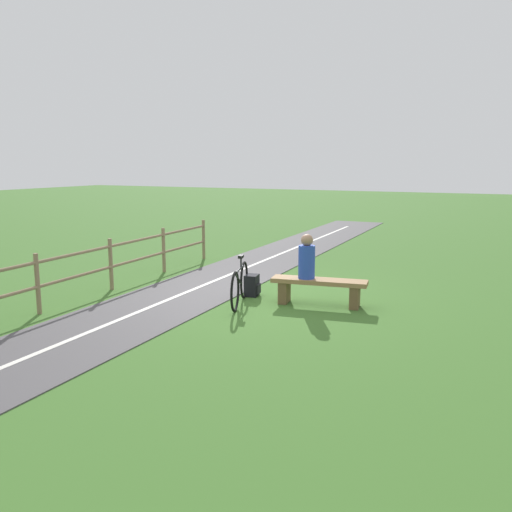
% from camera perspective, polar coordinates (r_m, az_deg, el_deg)
% --- Properties ---
extents(ground_plane, '(80.00, 80.00, 0.00)m').
position_cam_1_polar(ground_plane, '(10.50, 0.36, -4.31)').
color(ground_plane, '#3D6B28').
extents(paved_path, '(2.88, 36.04, 0.02)m').
position_cam_1_polar(paved_path, '(8.14, -21.07, -9.18)').
color(paved_path, '#4C494C').
rests_on(paved_path, ground_plane).
extents(path_centre_line, '(0.80, 31.99, 0.00)m').
position_cam_1_polar(path_centre_line, '(8.14, -21.07, -9.12)').
color(path_centre_line, silver).
rests_on(path_centre_line, paved_path).
extents(bench, '(1.78, 0.67, 0.49)m').
position_cam_1_polar(bench, '(9.87, 6.72, -3.31)').
color(bench, '#937047').
rests_on(bench, ground_plane).
extents(person_seated, '(0.34, 0.34, 0.82)m').
position_cam_1_polar(person_seated, '(9.81, 5.41, -0.26)').
color(person_seated, '#2847B7').
rests_on(person_seated, bench).
extents(bicycle, '(0.55, 1.62, 0.90)m').
position_cam_1_polar(bicycle, '(9.83, -1.74, -3.03)').
color(bicycle, black).
rests_on(bicycle, ground_plane).
extents(backpack, '(0.32, 0.34, 0.42)m').
position_cam_1_polar(backpack, '(10.50, -0.42, -3.16)').
color(backpack, black).
rests_on(backpack, ground_plane).
extents(fence_roadside, '(0.50, 9.86, 1.06)m').
position_cam_1_polar(fence_roadside, '(10.58, -18.49, -1.22)').
color(fence_roadside, '#847051').
rests_on(fence_roadside, ground_plane).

